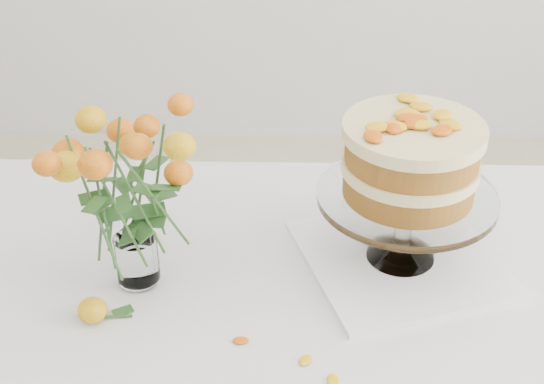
{
  "coord_description": "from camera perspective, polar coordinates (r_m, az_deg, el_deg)",
  "views": [
    {
      "loc": [
        -0.05,
        -0.97,
        1.59
      ],
      "look_at": [
        -0.08,
        0.08,
        0.92
      ],
      "focal_mm": 50.0,
      "sensor_mm": 36.0,
      "label": 1
    }
  ],
  "objects": [
    {
      "name": "cake_stand",
      "position": [
        1.27,
        10.36,
        1.85
      ],
      "size": [
        0.31,
        0.31,
        0.28
      ],
      "rotation": [
        0.0,
        0.0,
        0.16
      ],
      "color": "silver",
      "rests_on": "napkin"
    },
    {
      "name": "loose_rose_near",
      "position": [
        1.26,
        -13.36,
        -8.65
      ],
      "size": [
        0.09,
        0.05,
        0.04
      ],
      "rotation": [
        0.0,
        0.0,
        0.11
      ],
      "color": "yellow",
      "rests_on": "table"
    },
    {
      "name": "stray_petal_b",
      "position": [
        1.17,
        2.52,
        -12.54
      ],
      "size": [
        0.03,
        0.02,
        0.0
      ],
      "primitive_type": "ellipsoid",
      "color": "#FFB210",
      "rests_on": "table"
    },
    {
      "name": "stray_petal_c",
      "position": [
        1.15,
        4.61,
        -13.96
      ],
      "size": [
        0.03,
        0.02,
        0.0
      ],
      "primitive_type": "ellipsoid",
      "color": "#FFB210",
      "rests_on": "table"
    },
    {
      "name": "rose_vase",
      "position": [
        1.21,
        -10.87,
        1.35
      ],
      "size": [
        0.31,
        0.31,
        0.37
      ],
      "rotation": [
        0.0,
        0.0,
        0.37
      ],
      "color": "silver",
      "rests_on": "table"
    },
    {
      "name": "napkin",
      "position": [
        1.38,
        9.6,
        -4.97
      ],
      "size": [
        0.41,
        0.41,
        0.01
      ],
      "primitive_type": "cube",
      "rotation": [
        0.0,
        0.0,
        0.32
      ],
      "color": "white",
      "rests_on": "table"
    },
    {
      "name": "table",
      "position": [
        1.33,
        3.22,
        -10.85
      ],
      "size": [
        1.43,
        0.93,
        0.76
      ],
      "color": "tan",
      "rests_on": "ground"
    },
    {
      "name": "stray_petal_a",
      "position": [
        1.2,
        -2.37,
        -11.12
      ],
      "size": [
        0.03,
        0.02,
        0.0
      ],
      "primitive_type": "ellipsoid",
      "color": "#FFB210",
      "rests_on": "table"
    }
  ]
}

